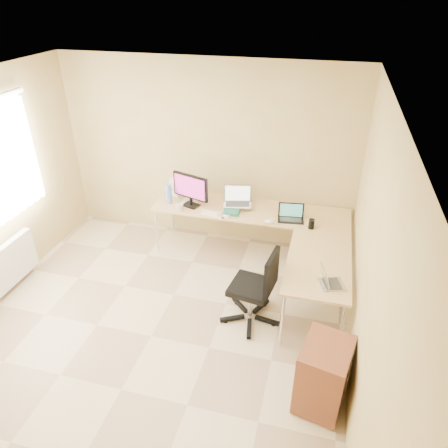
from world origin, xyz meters
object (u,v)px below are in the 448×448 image
(monitor, at_px, (191,190))
(keyboard, at_px, (215,214))
(desk_main, at_px, (250,232))
(laptop_return, at_px, (333,277))
(desk_fan, at_px, (177,186))
(water_bottle, at_px, (169,194))
(laptop_center, at_px, (238,197))
(mug, at_px, (179,207))
(laptop_black, at_px, (291,213))
(office_chair, at_px, (251,284))
(desk_return, at_px, (315,288))
(cabinet, at_px, (323,375))

(monitor, xyz_separation_m, keyboard, (0.39, -0.16, -0.22))
(desk_main, distance_m, laptop_return, 1.83)
(monitor, height_order, desk_fan, monitor)
(desk_main, distance_m, water_bottle, 1.24)
(laptop_center, bearing_deg, mug, -173.03)
(laptop_center, height_order, keyboard, laptop_center)
(laptop_black, height_order, desk_fan, desk_fan)
(office_chair, bearing_deg, laptop_return, 3.18)
(monitor, height_order, laptop_black, monitor)
(desk_return, bearing_deg, water_bottle, 157.14)
(laptop_center, distance_m, water_bottle, 0.95)
(laptop_black, relative_size, office_chair, 0.34)
(laptop_return, bearing_deg, desk_main, 20.13)
(mug, distance_m, desk_fan, 0.53)
(desk_return, relative_size, desk_fan, 5.06)
(laptop_black, relative_size, desk_fan, 1.27)
(laptop_black, relative_size, cabinet, 0.47)
(cabinet, bearing_deg, monitor, 144.19)
(mug, bearing_deg, laptop_return, -28.20)
(water_bottle, height_order, laptop_return, water_bottle)
(desk_fan, distance_m, office_chair, 2.08)
(laptop_return, bearing_deg, desk_return, 2.73)
(desk_return, height_order, office_chair, office_chair)
(mug, bearing_deg, cabinet, -43.47)
(desk_return, xyz_separation_m, laptop_return, (0.15, -0.37, 0.46))
(keyboard, height_order, water_bottle, water_bottle)
(laptop_black, xyz_separation_m, desk_fan, (-1.69, 0.36, 0.03))
(desk_return, bearing_deg, desk_fan, 150.27)
(laptop_black, distance_m, office_chair, 1.22)
(laptop_center, height_order, desk_fan, laptop_center)
(laptop_center, xyz_separation_m, laptop_return, (1.30, -1.37, -0.08))
(keyboard, bearing_deg, desk_main, 37.60)
(keyboard, height_order, office_chair, office_chair)
(mug, height_order, desk_fan, desk_fan)
(mug, distance_m, cabinet, 2.85)
(cabinet, bearing_deg, office_chair, 144.26)
(laptop_black, bearing_deg, laptop_return, -72.56)
(laptop_center, height_order, water_bottle, laptop_center)
(water_bottle, xyz_separation_m, office_chair, (1.40, -1.18, -0.37))
(desk_main, distance_m, laptop_black, 0.75)
(monitor, bearing_deg, office_chair, -29.75)
(keyboard, bearing_deg, laptop_center, 52.67)
(water_bottle, relative_size, cabinet, 0.41)
(monitor, distance_m, water_bottle, 0.33)
(mug, bearing_deg, water_bottle, 141.94)
(laptop_center, xyz_separation_m, water_bottle, (-0.95, -0.11, -0.03))
(keyboard, distance_m, mug, 0.50)
(desk_fan, bearing_deg, mug, -55.83)
(laptop_return, bearing_deg, laptop_center, 24.44)
(monitor, xyz_separation_m, laptop_center, (0.63, 0.10, -0.06))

